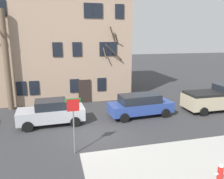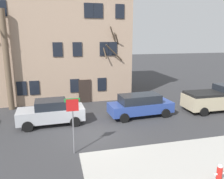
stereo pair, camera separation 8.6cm
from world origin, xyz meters
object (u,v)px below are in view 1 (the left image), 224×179
at_px(pickup_truck_beige, 217,98).
at_px(car_silver_sedan, 51,112).
at_px(car_blue_wagon, 140,105).
at_px(building_main, 59,39).
at_px(street_sign_pole, 73,116).
at_px(tree_bare_far, 109,62).
at_px(tree_bare_mid, 6,58).
at_px(fire_hydrant, 220,172).

bearing_deg(pickup_truck_beige, car_silver_sedan, 179.47).
relative_size(car_silver_sedan, pickup_truck_beige, 0.83).
relative_size(car_blue_wagon, pickup_truck_beige, 0.91).
height_order(building_main, street_sign_pole, building_main).
xyz_separation_m(tree_bare_far, car_silver_sedan, (-5.27, -5.06, -2.77)).
relative_size(tree_bare_mid, car_silver_sedan, 1.78).
bearing_deg(tree_bare_mid, car_silver_sedan, -52.33).
distance_m(tree_bare_mid, pickup_truck_beige, 17.20).
distance_m(tree_bare_far, car_silver_sedan, 7.82).
bearing_deg(car_silver_sedan, fire_hydrant, -51.35).
xyz_separation_m(tree_bare_mid, street_sign_pole, (4.47, -8.63, -2.20)).
distance_m(car_silver_sedan, car_blue_wagon, 6.45).
bearing_deg(building_main, fire_hydrant, -71.97).
distance_m(car_blue_wagon, street_sign_pole, 6.99).
height_order(tree_bare_far, fire_hydrant, tree_bare_far).
bearing_deg(building_main, car_silver_sedan, -96.22).
bearing_deg(tree_bare_far, building_main, 137.07).
relative_size(tree_bare_far, car_blue_wagon, 1.38).
relative_size(tree_bare_mid, pickup_truck_beige, 1.47).
relative_size(building_main, car_blue_wagon, 2.71).
bearing_deg(building_main, tree_bare_mid, -131.87).
bearing_deg(car_blue_wagon, tree_bare_far, 103.28).
xyz_separation_m(building_main, tree_bare_far, (4.29, -3.99, -2.03)).
bearing_deg(tree_bare_far, car_blue_wagon, -76.72).
distance_m(tree_bare_far, car_blue_wagon, 5.83).
height_order(pickup_truck_beige, fire_hydrant, pickup_truck_beige).
xyz_separation_m(tree_bare_far, pickup_truck_beige, (7.74, -5.18, -2.63)).
bearing_deg(street_sign_pole, pickup_truck_beige, 19.70).
bearing_deg(tree_bare_mid, fire_hydrant, -51.68).
relative_size(tree_bare_mid, street_sign_pole, 2.70).
bearing_deg(car_silver_sedan, street_sign_pole, -74.97).
relative_size(building_main, pickup_truck_beige, 2.46).
relative_size(fire_hydrant, street_sign_pole, 0.28).
xyz_separation_m(tree_bare_mid, car_blue_wagon, (9.75, -4.21, -3.37)).
distance_m(pickup_truck_beige, fire_hydrant, 10.38).
relative_size(building_main, street_sign_pole, 4.51).
bearing_deg(building_main, tree_bare_far, -42.93).
xyz_separation_m(pickup_truck_beige, street_sign_pole, (-11.84, -4.24, 1.04)).
xyz_separation_m(tree_bare_far, car_blue_wagon, (1.18, -5.00, -2.75)).
xyz_separation_m(building_main, tree_bare_mid, (-4.29, -4.78, -1.41)).
distance_m(building_main, fire_hydrant, 18.95).
xyz_separation_m(car_silver_sedan, street_sign_pole, (1.17, -4.36, 1.19)).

